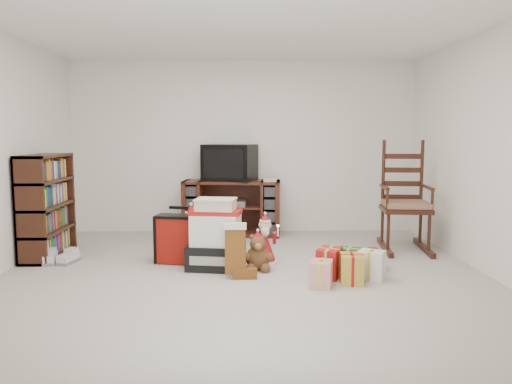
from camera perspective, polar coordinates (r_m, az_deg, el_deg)
The scene contains 13 objects.
room at distance 4.85m, azimuth -1.51°, elevation 4.41°, with size 5.01×5.01×2.51m.
tv_stand at distance 7.15m, azimuth -2.76°, elevation -1.80°, with size 1.41×0.61×0.78m.
bookshelf at distance 6.35m, azimuth -22.79°, elevation -1.65°, with size 0.33×0.99×1.20m.
rocking_chair at distance 6.51m, azimuth 16.51°, elevation -2.06°, with size 0.67×1.00×1.42m.
gift_pile at distance 5.37m, azimuth -4.59°, elevation -5.34°, with size 0.65×0.51×0.74m.
red_suitcase at distance 5.66m, azimuth -9.11°, elevation -5.30°, with size 0.45×0.30×0.64m.
stocking at distance 5.02m, azimuth -2.39°, elevation -6.67°, with size 0.26×0.11×0.56m, color #0B6B11, non-canonical shape.
teddy_bear at distance 5.32m, azimuth 0.21°, elevation -7.16°, with size 0.26×0.23×0.38m.
santa_figurine at distance 5.58m, azimuth 1.04°, elevation -5.99°, with size 0.28×0.26×0.57m.
mrs_claus_figurine at distance 5.80m, azimuth -7.39°, elevation -5.28°, with size 0.31×0.30×0.64m.
sneaker_pair at distance 6.05m, azimuth -21.56°, elevation -7.05°, with size 0.39×0.33×0.11m.
gift_cluster at distance 5.14m, azimuth 10.56°, elevation -8.34°, with size 0.70×0.97×0.24m.
crt_television at distance 7.11m, azimuth -3.01°, elevation 3.39°, with size 0.82×0.71×0.51m.
Camera 1 is at (0.01, -4.84, 1.43)m, focal length 35.00 mm.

